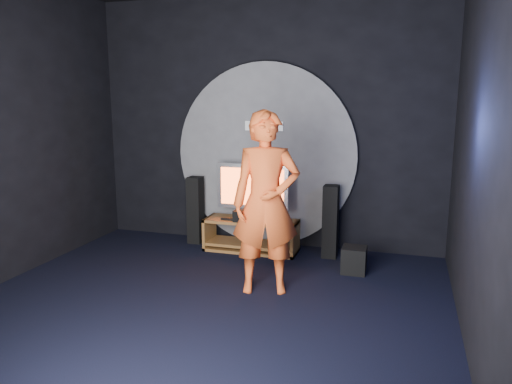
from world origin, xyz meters
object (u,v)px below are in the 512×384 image
at_px(tv, 253,189).
at_px(tower_speaker_left, 196,210).
at_px(media_console, 252,237).
at_px(tower_speaker_right, 330,222).
at_px(subwoofer, 354,260).
at_px(player, 266,203).

height_order(tv, tower_speaker_left, tv).
bearing_deg(media_console, tower_speaker_left, 170.46).
bearing_deg(tower_speaker_left, tower_speaker_right, -2.74).
height_order(tv, tower_speaker_right, tv).
bearing_deg(tv, tower_speaker_right, -0.51).
distance_m(tv, subwoofer, 1.71).
relative_size(media_console, tv, 1.28).
xyz_separation_m(tv, tower_speaker_right, (1.09, -0.01, -0.38)).
bearing_deg(player, tower_speaker_right, 53.28).
distance_m(tv, player, 1.50).
bearing_deg(media_console, player, -66.33).
relative_size(tower_speaker_left, tower_speaker_right, 1.00).
relative_size(tv, subwoofer, 3.14).
bearing_deg(tv, subwoofer, -19.73).
xyz_separation_m(media_console, tv, (-0.01, 0.07, 0.67)).
bearing_deg(subwoofer, media_console, 162.55).
bearing_deg(player, media_console, 97.31).
distance_m(tower_speaker_left, player, 2.15).
bearing_deg(tower_speaker_right, player, -110.37).
bearing_deg(media_console, tv, 96.37).
bearing_deg(tower_speaker_right, tv, 179.49).
relative_size(media_console, player, 0.65).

